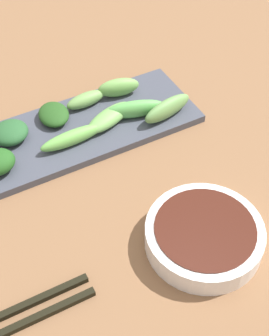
{
  "coord_description": "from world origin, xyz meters",
  "views": [
    {
      "loc": [
        -0.4,
        0.2,
        0.53
      ],
      "look_at": [
        -0.01,
        -0.01,
        0.05
      ],
      "focal_mm": 52.76,
      "sensor_mm": 36.0,
      "label": 1
    }
  ],
  "objects": [
    {
      "name": "broccoli_leafy_3",
      "position": [
        0.15,
        0.04,
        0.04
      ],
      "size": [
        0.06,
        0.05,
        0.02
      ],
      "primitive_type": "ellipsoid",
      "rotation": [
        0.0,
        0.0,
        -0.12
      ],
      "color": "#25521D",
      "rests_on": "serving_plate"
    },
    {
      "name": "broccoli_stalk_7",
      "position": [
        0.09,
        0.04,
        0.04
      ],
      "size": [
        0.02,
        0.1,
        0.02
      ],
      "primitive_type": "ellipsoid",
      "rotation": [
        0.0,
        0.0,
        0.03
      ],
      "color": "#6DB950",
      "rests_on": "serving_plate"
    },
    {
      "name": "broccoli_stalk_1",
      "position": [
        0.1,
        -0.03,
        0.04
      ],
      "size": [
        0.06,
        0.09,
        0.02
      ],
      "primitive_type": "ellipsoid",
      "rotation": [
        0.0,
        0.0,
        0.34
      ],
      "color": "#77B75A",
      "rests_on": "serving_plate"
    },
    {
      "name": "tabletop",
      "position": [
        0.0,
        0.0,
        0.01
      ],
      "size": [
        2.1,
        2.1,
        0.02
      ],
      "primitive_type": "cube",
      "color": "brown",
      "rests_on": "ground"
    },
    {
      "name": "sauce_bowl",
      "position": [
        -0.14,
        -0.04,
        0.04
      ],
      "size": [
        0.14,
        0.14,
        0.03
      ],
      "color": "white",
      "rests_on": "tabletop"
    },
    {
      "name": "broccoli_leafy_5",
      "position": [
        0.14,
        0.11,
        0.04
      ],
      "size": [
        0.07,
        0.07,
        0.02
      ],
      "primitive_type": "ellipsoid",
      "rotation": [
        0.0,
        0.0,
        0.35
      ],
      "color": "#295C2F",
      "rests_on": "serving_plate"
    },
    {
      "name": "serving_plate",
      "position": [
        0.11,
        0.02,
        0.03
      ],
      "size": [
        0.14,
        0.36,
        0.01
      ],
      "primitive_type": "cube",
      "color": "#444856",
      "rests_on": "tabletop"
    },
    {
      "name": "broccoli_stalk_4",
      "position": [
        0.15,
        -0.02,
        0.04
      ],
      "size": [
        0.03,
        0.07,
        0.02
      ],
      "primitive_type": "ellipsoid",
      "rotation": [
        0.0,
        0.0,
        0.08
      ],
      "color": "#73A355",
      "rests_on": "serving_plate"
    },
    {
      "name": "broccoli_stalk_6",
      "position": [
        0.07,
        -0.11,
        0.05
      ],
      "size": [
        0.04,
        0.09,
        0.03
      ],
      "primitive_type": "ellipsoid",
      "rotation": [
        0.0,
        0.0,
        0.2
      ],
      "color": "#6CA155",
      "rests_on": "serving_plate"
    },
    {
      "name": "broccoli_stalk_2",
      "position": [
        0.15,
        -0.07,
        0.05
      ],
      "size": [
        0.04,
        0.07,
        0.03
      ],
      "primitive_type": "ellipsoid",
      "rotation": [
        0.0,
        0.0,
        -0.21
      ],
      "color": "#77B256",
      "rests_on": "serving_plate"
    },
    {
      "name": "broccoli_stalk_8",
      "position": [
        0.09,
        -0.07,
        0.05
      ],
      "size": [
        0.05,
        0.09,
        0.03
      ],
      "primitive_type": "ellipsoid",
      "rotation": [
        0.0,
        0.0,
        -0.28
      ],
      "color": "#5EB554",
      "rests_on": "serving_plate"
    }
  ]
}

